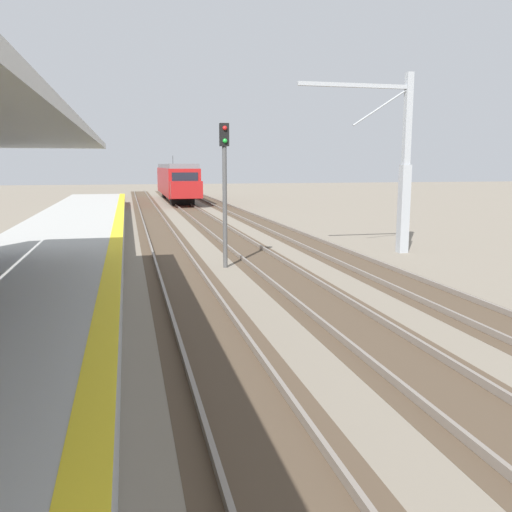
% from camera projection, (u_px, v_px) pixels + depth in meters
% --- Properties ---
extents(station_platform, '(5.00, 80.00, 0.91)m').
position_uv_depth(station_platform, '(33.00, 281.00, 15.57)').
color(station_platform, '#A8A8A3').
rests_on(station_platform, ground).
extents(track_pair_nearest_platform, '(2.34, 120.00, 0.16)m').
position_uv_depth(track_pair_nearest_platform, '(175.00, 264.00, 20.48)').
color(track_pair_nearest_platform, '#4C3D2D').
rests_on(track_pair_nearest_platform, ground).
extents(track_pair_middle, '(2.34, 120.00, 0.16)m').
position_uv_depth(track_pair_middle, '(263.00, 261.00, 21.25)').
color(track_pair_middle, '#4C3D2D').
rests_on(track_pair_middle, ground).
extents(track_pair_far_side, '(2.34, 120.00, 0.16)m').
position_uv_depth(track_pair_far_side, '(344.00, 257.00, 22.02)').
color(track_pair_far_side, '#4C3D2D').
rests_on(track_pair_far_side, ground).
extents(approaching_train, '(2.93, 19.60, 4.76)m').
position_uv_depth(approaching_train, '(177.00, 180.00, 56.85)').
color(approaching_train, maroon).
rests_on(approaching_train, ground).
extents(rail_signal_post, '(0.32, 0.34, 5.20)m').
position_uv_depth(rail_signal_post, '(225.00, 180.00, 19.57)').
color(rail_signal_post, '#4C4C4C').
rests_on(rail_signal_post, ground).
extents(catenary_pylon_far_side, '(5.00, 0.40, 7.50)m').
position_uv_depth(catenary_pylon_far_side, '(399.00, 168.00, 22.87)').
color(catenary_pylon_far_side, '#9EA3A8').
rests_on(catenary_pylon_far_side, ground).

